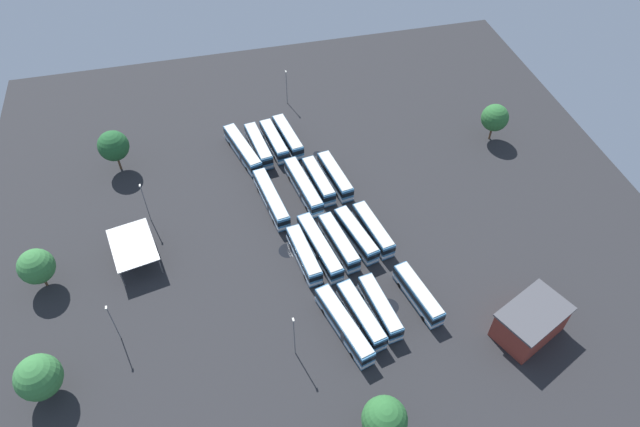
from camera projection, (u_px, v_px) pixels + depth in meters
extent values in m
plane|color=#28282B|center=(320.00, 220.00, 107.02)|extent=(125.97, 125.97, 0.00)
cube|color=teal|center=(418.00, 294.00, 93.18)|extent=(12.00, 4.92, 3.07)
cube|color=beige|center=(419.00, 289.00, 92.00)|extent=(11.50, 4.63, 0.14)
cube|color=black|center=(418.00, 293.00, 92.82)|extent=(12.07, 4.97, 0.98)
cube|color=silver|center=(417.00, 297.00, 93.80)|extent=(12.07, 4.97, 0.61)
cube|color=black|center=(400.00, 267.00, 96.36)|extent=(0.49, 1.98, 1.13)
cylinder|color=black|center=(400.00, 285.00, 96.04)|extent=(1.04, 0.51, 1.00)
cylinder|color=black|center=(411.00, 281.00, 96.73)|extent=(1.04, 0.51, 1.00)
cylinder|color=black|center=(423.00, 319.00, 91.58)|extent=(1.04, 0.51, 1.00)
cylinder|color=black|center=(435.00, 313.00, 92.26)|extent=(1.04, 0.51, 1.00)
cube|color=teal|center=(380.00, 307.00, 91.44)|extent=(11.93, 4.16, 3.07)
cube|color=beige|center=(381.00, 302.00, 90.27)|extent=(11.44, 3.90, 0.14)
cube|color=black|center=(380.00, 306.00, 91.08)|extent=(11.99, 4.21, 0.98)
cube|color=silver|center=(379.00, 310.00, 92.07)|extent=(11.99, 4.21, 0.61)
cube|color=black|center=(365.00, 278.00, 94.71)|extent=(0.36, 2.00, 1.13)
cylinder|color=black|center=(363.00, 297.00, 94.42)|extent=(1.03, 0.44, 1.00)
cylinder|color=black|center=(376.00, 293.00, 95.00)|extent=(1.03, 0.44, 1.00)
cylinder|color=black|center=(383.00, 332.00, 89.83)|extent=(1.03, 0.44, 1.00)
cylinder|color=black|center=(396.00, 328.00, 90.41)|extent=(1.03, 0.44, 1.00)
cube|color=teal|center=(361.00, 315.00, 90.44)|extent=(12.67, 5.07, 3.07)
cube|color=beige|center=(362.00, 310.00, 89.27)|extent=(12.14, 4.77, 0.14)
cube|color=black|center=(361.00, 314.00, 90.08)|extent=(12.74, 5.12, 0.98)
cube|color=silver|center=(361.00, 318.00, 91.07)|extent=(12.74, 5.12, 0.61)
cube|color=black|center=(343.00, 284.00, 93.83)|extent=(0.49, 1.98, 1.13)
cylinder|color=black|center=(343.00, 304.00, 93.44)|extent=(1.04, 0.51, 1.00)
cylinder|color=black|center=(355.00, 299.00, 94.12)|extent=(1.04, 0.51, 1.00)
cylinder|color=black|center=(366.00, 342.00, 88.71)|extent=(1.04, 0.51, 1.00)
cylinder|color=black|center=(379.00, 336.00, 89.39)|extent=(1.04, 0.51, 1.00)
cube|color=teal|center=(344.00, 325.00, 89.17)|extent=(14.75, 6.19, 3.07)
cube|color=beige|center=(344.00, 320.00, 88.00)|extent=(14.13, 5.85, 0.14)
cube|color=black|center=(344.00, 324.00, 88.82)|extent=(14.83, 6.25, 0.98)
cube|color=silver|center=(344.00, 328.00, 89.80)|extent=(14.83, 6.25, 0.61)
cube|color=black|center=(321.00, 290.00, 93.12)|extent=(0.59, 1.96, 1.13)
cube|color=#47474C|center=(349.00, 333.00, 88.21)|extent=(1.52, 2.66, 2.95)
cylinder|color=black|center=(324.00, 312.00, 92.49)|extent=(1.04, 0.55, 1.00)
cylinder|color=black|center=(336.00, 306.00, 93.23)|extent=(1.04, 0.55, 1.00)
cylinder|color=black|center=(352.00, 355.00, 87.07)|extent=(1.04, 0.55, 1.00)
cylinder|color=black|center=(365.00, 349.00, 87.81)|extent=(1.04, 0.55, 1.00)
cube|color=teal|center=(373.00, 230.00, 102.87)|extent=(12.25, 4.63, 3.07)
cube|color=beige|center=(374.00, 224.00, 101.70)|extent=(11.74, 4.35, 0.14)
cube|color=black|center=(373.00, 228.00, 102.51)|extent=(12.32, 4.68, 0.98)
cube|color=silver|center=(373.00, 233.00, 103.50)|extent=(12.32, 4.68, 0.61)
cube|color=black|center=(358.00, 206.00, 106.18)|extent=(0.43, 1.99, 1.13)
cylinder|color=black|center=(358.00, 223.00, 105.84)|extent=(1.04, 0.48, 1.00)
cylinder|color=black|center=(369.00, 219.00, 106.48)|extent=(1.04, 0.48, 1.00)
cylinder|color=black|center=(377.00, 251.00, 101.21)|extent=(1.04, 0.48, 1.00)
cylinder|color=black|center=(388.00, 247.00, 101.85)|extent=(1.04, 0.48, 1.00)
cube|color=teal|center=(356.00, 235.00, 102.01)|extent=(12.51, 5.26, 3.07)
cube|color=beige|center=(356.00, 229.00, 100.84)|extent=(11.99, 4.95, 0.14)
cube|color=black|center=(356.00, 233.00, 101.65)|extent=(12.58, 5.31, 0.98)
cube|color=silver|center=(356.00, 238.00, 102.64)|extent=(12.58, 5.31, 0.61)
cube|color=black|center=(340.00, 211.00, 105.32)|extent=(0.53, 1.98, 1.13)
cylinder|color=black|center=(340.00, 228.00, 104.94)|extent=(1.04, 0.53, 1.00)
cylinder|color=black|center=(351.00, 224.00, 105.65)|extent=(1.04, 0.53, 1.00)
cylinder|color=black|center=(361.00, 257.00, 100.32)|extent=(1.04, 0.53, 1.00)
cylinder|color=black|center=(372.00, 252.00, 101.03)|extent=(1.04, 0.53, 1.00)
cube|color=teal|center=(339.00, 242.00, 100.83)|extent=(12.60, 4.71, 3.07)
cube|color=beige|center=(339.00, 236.00, 99.65)|extent=(12.07, 4.43, 0.14)
cube|color=black|center=(339.00, 241.00, 100.47)|extent=(12.66, 4.76, 0.98)
cube|color=silver|center=(339.00, 245.00, 101.45)|extent=(12.66, 4.76, 0.61)
cube|color=black|center=(324.00, 217.00, 104.25)|extent=(0.43, 1.99, 1.13)
cylinder|color=black|center=(324.00, 234.00, 103.86)|extent=(1.04, 0.48, 1.00)
cylinder|color=black|center=(335.00, 231.00, 104.50)|extent=(1.04, 0.48, 1.00)
cylinder|color=black|center=(342.00, 265.00, 99.10)|extent=(1.04, 0.48, 1.00)
cylinder|color=black|center=(354.00, 260.00, 99.74)|extent=(1.04, 0.48, 1.00)
cube|color=teal|center=(320.00, 247.00, 100.05)|extent=(14.81, 5.16, 3.07)
cube|color=beige|center=(320.00, 241.00, 98.88)|extent=(14.20, 4.86, 0.14)
cube|color=black|center=(320.00, 245.00, 99.69)|extent=(14.89, 5.21, 0.98)
cube|color=silver|center=(320.00, 250.00, 100.68)|extent=(14.89, 5.21, 0.61)
cube|color=black|center=(303.00, 217.00, 104.17)|extent=(0.44, 1.99, 1.13)
cube|color=#47474C|center=(323.00, 254.00, 99.05)|extent=(1.36, 2.63, 2.95)
cylinder|color=black|center=(304.00, 237.00, 103.52)|extent=(1.04, 0.48, 1.00)
cylinder|color=black|center=(315.00, 233.00, 104.16)|extent=(1.04, 0.48, 1.00)
cylinder|color=black|center=(325.00, 273.00, 97.89)|extent=(1.04, 0.48, 1.00)
cylinder|color=black|center=(336.00, 268.00, 98.53)|extent=(1.04, 0.48, 1.00)
cube|color=teal|center=(304.00, 255.00, 98.86)|extent=(12.04, 4.04, 3.07)
cube|color=beige|center=(304.00, 249.00, 97.69)|extent=(11.54, 3.78, 0.14)
cube|color=black|center=(304.00, 253.00, 98.50)|extent=(12.10, 4.08, 0.98)
cube|color=silver|center=(304.00, 258.00, 99.49)|extent=(12.10, 4.08, 0.61)
cube|color=black|center=(292.00, 229.00, 102.19)|extent=(0.33, 2.01, 1.13)
cylinder|color=black|center=(291.00, 247.00, 101.88)|extent=(1.03, 0.43, 1.00)
cylinder|color=black|center=(303.00, 243.00, 102.45)|extent=(1.03, 0.43, 1.00)
cylinder|color=black|center=(305.00, 277.00, 97.22)|extent=(1.03, 0.43, 1.00)
cylinder|color=black|center=(318.00, 273.00, 97.79)|extent=(1.03, 0.43, 1.00)
cube|color=teal|center=(335.00, 176.00, 112.55)|extent=(12.54, 4.39, 3.07)
cube|color=beige|center=(335.00, 170.00, 111.38)|extent=(12.03, 4.12, 0.14)
cube|color=black|center=(335.00, 174.00, 112.19)|extent=(12.61, 4.44, 0.98)
cube|color=silver|center=(335.00, 179.00, 113.18)|extent=(12.61, 4.44, 0.61)
cube|color=black|center=(323.00, 155.00, 116.00)|extent=(0.38, 2.00, 1.13)
cylinder|color=black|center=(322.00, 171.00, 115.62)|extent=(1.04, 0.46, 1.00)
cylinder|color=black|center=(332.00, 168.00, 116.23)|extent=(1.04, 0.46, 1.00)
cylinder|color=black|center=(337.00, 195.00, 110.82)|extent=(1.04, 0.46, 1.00)
cylinder|color=black|center=(348.00, 192.00, 111.42)|extent=(1.04, 0.46, 1.00)
cube|color=teal|center=(318.00, 181.00, 111.62)|extent=(11.98, 4.18, 3.07)
cube|color=beige|center=(318.00, 175.00, 110.45)|extent=(11.49, 3.91, 0.14)
cube|color=black|center=(318.00, 179.00, 111.26)|extent=(12.05, 4.22, 0.98)
cube|color=silver|center=(318.00, 184.00, 112.25)|extent=(12.05, 4.22, 0.61)
cube|color=black|center=(307.00, 160.00, 114.91)|extent=(0.36, 2.00, 1.13)
cylinder|color=black|center=(306.00, 176.00, 114.60)|extent=(1.03, 0.45, 1.00)
cylinder|color=black|center=(317.00, 173.00, 115.19)|extent=(1.03, 0.45, 1.00)
cylinder|color=black|center=(320.00, 200.00, 110.00)|extent=(1.03, 0.45, 1.00)
cylinder|color=black|center=(331.00, 196.00, 110.58)|extent=(1.03, 0.45, 1.00)
cube|color=teal|center=(303.00, 187.00, 110.55)|extent=(14.82, 4.84, 3.07)
cube|color=beige|center=(303.00, 181.00, 109.38)|extent=(14.21, 4.55, 0.14)
cube|color=black|center=(303.00, 185.00, 110.20)|extent=(14.90, 4.89, 0.98)
cube|color=silver|center=(303.00, 190.00, 111.18)|extent=(14.90, 4.89, 0.61)
cube|color=black|center=(290.00, 161.00, 114.72)|extent=(0.39, 2.00, 1.13)
cube|color=#47474C|center=(306.00, 192.00, 109.54)|extent=(1.30, 2.62, 2.95)
cylinder|color=black|center=(290.00, 178.00, 114.07)|extent=(1.04, 0.46, 1.00)
cylinder|color=black|center=(300.00, 175.00, 114.68)|extent=(1.04, 0.46, 1.00)
cylinder|color=black|center=(307.00, 208.00, 108.38)|extent=(1.04, 0.46, 1.00)
cylinder|color=black|center=(318.00, 205.00, 108.99)|extent=(1.04, 0.46, 1.00)
cube|color=teal|center=(271.00, 199.00, 108.24)|extent=(14.82, 4.69, 3.07)
cube|color=beige|center=(271.00, 193.00, 107.07)|extent=(14.21, 4.40, 0.14)
cube|color=black|center=(271.00, 197.00, 107.89)|extent=(14.89, 4.74, 0.98)
cube|color=silver|center=(271.00, 202.00, 108.87)|extent=(14.89, 4.74, 0.61)
cube|color=black|center=(259.00, 173.00, 112.43)|extent=(0.37, 2.00, 1.13)
cube|color=#47474C|center=(274.00, 204.00, 107.23)|extent=(1.28, 2.62, 2.95)
cylinder|color=black|center=(259.00, 190.00, 111.78)|extent=(1.03, 0.45, 1.00)
cylinder|color=black|center=(269.00, 187.00, 112.37)|extent=(1.03, 0.45, 1.00)
cylinder|color=black|center=(274.00, 221.00, 106.06)|extent=(1.03, 0.45, 1.00)
cylinder|color=black|center=(285.00, 218.00, 106.66)|extent=(1.03, 0.45, 1.00)
cube|color=teal|center=(288.00, 137.00, 120.92)|extent=(12.64, 4.46, 3.07)
cube|color=beige|center=(288.00, 131.00, 119.75)|extent=(12.12, 4.19, 0.14)
cube|color=black|center=(288.00, 135.00, 120.57)|extent=(12.71, 4.51, 0.98)
cube|color=silver|center=(288.00, 140.00, 121.55)|extent=(12.71, 4.51, 0.61)
cube|color=black|center=(278.00, 118.00, 124.40)|extent=(0.39, 2.00, 1.13)
cylinder|color=black|center=(277.00, 133.00, 124.01)|extent=(1.04, 0.46, 1.00)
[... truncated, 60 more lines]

